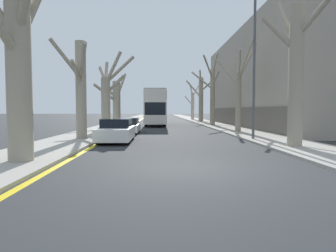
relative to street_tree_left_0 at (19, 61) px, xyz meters
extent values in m
plane|color=#2B2D30|center=(5.60, -0.92, -3.54)|extent=(300.00, 300.00, 0.00)
cube|color=#A39E93|center=(-0.56, 49.08, -3.48)|extent=(3.44, 120.00, 0.12)
cube|color=#A39E93|center=(11.77, 49.08, -3.48)|extent=(3.44, 120.00, 0.12)
cube|color=#9E9384|center=(18.49, 23.48, 1.80)|extent=(10.00, 31.98, 10.68)
cube|color=#5E584F|center=(13.47, 23.48, -2.48)|extent=(0.12, 31.34, 2.14)
cube|color=yellow|center=(1.34, 49.08, -3.54)|extent=(0.24, 120.00, 0.01)
cylinder|color=gray|center=(-0.06, 0.08, -0.50)|extent=(0.83, 0.83, 6.09)
cylinder|color=gray|center=(-0.57, -0.08, 1.50)|extent=(1.34, 0.68, 2.01)
cylinder|color=gray|center=(-0.21, -0.80, 0.85)|extent=(0.60, 1.99, 1.67)
cylinder|color=gray|center=(0.22, 0.61, 1.87)|extent=(0.94, 1.43, 2.60)
cylinder|color=gray|center=(-0.07, 8.36, -0.49)|extent=(0.65, 0.65, 6.11)
cylinder|color=gray|center=(0.37, 7.11, 1.06)|extent=(1.12, 2.68, 1.93)
cylinder|color=gray|center=(-0.13, 7.61, 0.51)|extent=(0.36, 1.65, 1.45)
cylinder|color=gray|center=(-0.69, 7.52, 1.31)|extent=(1.52, 1.93, 2.17)
cylinder|color=gray|center=(0.08, 16.25, -1.18)|extent=(0.80, 0.80, 4.73)
cylinder|color=gray|center=(0.83, 16.58, 0.58)|extent=(1.79, 1.01, 1.83)
cylinder|color=gray|center=(0.05, 16.85, 1.70)|extent=(0.35, 1.46, 2.13)
cylinder|color=gray|center=(0.78, 16.05, 2.00)|extent=(1.71, 0.73, 2.91)
cylinder|color=gray|center=(1.29, 16.57, 1.93)|extent=(2.67, 0.96, 2.61)
cylinder|color=gray|center=(-0.35, 17.27, 1.59)|extent=(1.18, 2.30, 1.74)
cylinder|color=gray|center=(0.01, 23.67, -0.97)|extent=(0.86, 0.86, 5.15)
cylinder|color=gray|center=(0.40, 24.70, 1.16)|extent=(1.13, 2.39, 3.10)
cylinder|color=gray|center=(-1.00, 22.57, 0.16)|extent=(2.36, 2.53, 2.01)
cylinder|color=gray|center=(-0.64, 23.49, 0.36)|extent=(1.59, 0.72, 1.61)
cylinder|color=gray|center=(11.33, 3.87, -0.11)|extent=(0.69, 0.69, 6.87)
cylinder|color=gray|center=(11.99, 2.77, 2.98)|extent=(1.61, 2.48, 2.50)
cylinder|color=gray|center=(11.18, 4.68, 2.61)|extent=(0.59, 1.87, 2.85)
cylinder|color=gray|center=(10.59, 4.08, 1.98)|extent=(1.72, 0.71, 1.85)
cylinder|color=gray|center=(11.37, 14.33, -1.05)|extent=(0.47, 0.47, 4.99)
cylinder|color=gray|center=(11.85, 13.69, 2.70)|extent=(1.19, 1.50, 3.32)
cylinder|color=gray|center=(10.53, 14.96, 1.57)|extent=(1.88, 1.46, 2.37)
cylinder|color=gray|center=(11.21, 13.54, 1.79)|extent=(0.50, 1.75, 2.52)
cylinder|color=gray|center=(11.56, 15.13, 1.49)|extent=(0.58, 1.77, 3.21)
cylinder|color=gray|center=(12.19, 14.66, 2.40)|extent=(1.82, 0.87, 3.12)
cylinder|color=gray|center=(11.17, 25.00, -0.22)|extent=(0.57, 0.57, 6.65)
cylinder|color=gray|center=(10.00, 25.58, 1.89)|extent=(2.54, 1.38, 2.29)
cylinder|color=gray|center=(11.44, 24.48, 2.00)|extent=(0.78, 1.28, 1.71)
cylinder|color=gray|center=(10.46, 23.93, 3.22)|extent=(1.66, 2.37, 2.55)
cylinder|color=gray|center=(11.30, 24.22, 3.74)|extent=(0.49, 1.76, 2.09)
cylinder|color=gray|center=(11.36, 35.94, -0.09)|extent=(0.70, 0.70, 6.90)
cylinder|color=gray|center=(10.31, 36.73, 1.65)|extent=(2.38, 1.89, 2.88)
cylinder|color=gray|center=(12.57, 35.01, 2.43)|extent=(2.68, 2.13, 2.44)
cylinder|color=gray|center=(11.19, 35.37, 3.14)|extent=(0.64, 1.42, 2.59)
cylinder|color=gray|center=(11.39, 47.28, -0.96)|extent=(0.60, 0.60, 5.18)
cylinder|color=gray|center=(12.02, 47.50, 2.08)|extent=(1.50, 0.69, 2.26)
cylinder|color=gray|center=(10.78, 48.44, 0.18)|extent=(1.47, 2.52, 1.91)
cylinder|color=gray|center=(11.02, 46.78, 2.32)|extent=(1.02, 1.27, 2.37)
cube|color=silver|center=(4.40, 26.82, -1.97)|extent=(2.46, 11.28, 2.45)
cube|color=silver|center=(4.40, 26.82, -0.09)|extent=(2.41, 11.05, 1.32)
cube|color=#B8B1A9|center=(4.40, 26.82, 0.64)|extent=(2.41, 11.05, 0.12)
cube|color=black|center=(4.40, 26.82, -1.50)|extent=(2.49, 9.92, 1.27)
cube|color=black|center=(4.40, 26.82, -0.02)|extent=(2.49, 9.92, 1.00)
cube|color=black|center=(4.40, 21.20, -1.50)|extent=(2.22, 0.06, 1.34)
cylinder|color=black|center=(3.33, 23.44, -3.01)|extent=(0.30, 1.06, 1.06)
cylinder|color=black|center=(5.46, 23.44, -3.01)|extent=(0.30, 1.06, 1.06)
cylinder|color=black|center=(3.33, 29.98, -3.01)|extent=(0.30, 1.06, 1.06)
cylinder|color=black|center=(5.46, 29.98, -3.01)|extent=(0.30, 1.06, 1.06)
cube|color=silver|center=(2.24, 7.24, -3.02)|extent=(1.86, 4.35, 0.68)
cube|color=black|center=(2.24, 7.50, -2.43)|extent=(1.64, 2.26, 0.50)
cylinder|color=black|center=(1.42, 5.93, -3.22)|extent=(0.20, 0.65, 0.65)
cylinder|color=black|center=(3.06, 5.93, -3.22)|extent=(0.20, 0.65, 0.65)
cylinder|color=black|center=(1.42, 8.55, -3.22)|extent=(0.20, 0.65, 0.65)
cylinder|color=black|center=(3.06, 8.55, -3.22)|extent=(0.20, 0.65, 0.65)
cube|color=silver|center=(2.24, 13.90, -3.09)|extent=(1.82, 4.42, 0.55)
cube|color=black|center=(2.24, 14.17, -2.55)|extent=(1.60, 2.30, 0.52)
cylinder|color=black|center=(1.44, 12.57, -3.23)|extent=(0.20, 0.63, 0.63)
cylinder|color=black|center=(3.04, 12.57, -3.23)|extent=(0.20, 0.63, 0.63)
cylinder|color=black|center=(1.44, 15.23, -3.23)|extent=(0.20, 0.63, 0.63)
cylinder|color=black|center=(3.04, 15.23, -3.23)|extent=(0.20, 0.63, 0.63)
cylinder|color=#4C4F54|center=(10.56, 7.80, 1.02)|extent=(0.16, 0.16, 9.13)
camera|label=1|loc=(4.69, -10.40, -1.67)|focal=32.00mm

